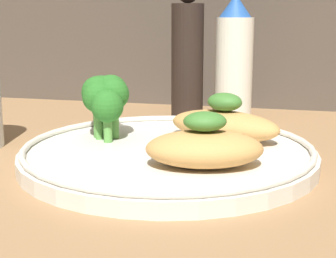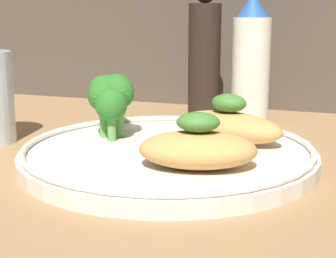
# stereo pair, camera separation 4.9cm
# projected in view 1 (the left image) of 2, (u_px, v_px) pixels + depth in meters

# --- Properties ---
(ground_plane) EXTENTS (1.80, 1.80, 0.01)m
(ground_plane) POSITION_uv_depth(u_px,v_px,m) (168.00, 168.00, 0.50)
(ground_plane) COLOR #936D47
(plate) EXTENTS (0.28, 0.28, 0.02)m
(plate) POSITION_uv_depth(u_px,v_px,m) (168.00, 153.00, 0.49)
(plate) COLOR silver
(plate) RESTS_ON ground_plane
(grilled_meat_front) EXTENTS (0.11, 0.09, 0.05)m
(grilled_meat_front) POSITION_uv_depth(u_px,v_px,m) (205.00, 146.00, 0.43)
(grilled_meat_front) COLOR tan
(grilled_meat_front) RESTS_ON plate
(grilled_meat_middle) EXTENTS (0.13, 0.08, 0.05)m
(grilled_meat_middle) POSITION_uv_depth(u_px,v_px,m) (224.00, 123.00, 0.53)
(grilled_meat_middle) COLOR tan
(grilled_meat_middle) RESTS_ON plate
(broccoli_bunch) EXTENTS (0.06, 0.07, 0.07)m
(broccoli_bunch) POSITION_uv_depth(u_px,v_px,m) (105.00, 97.00, 0.53)
(broccoli_bunch) COLOR #569942
(broccoli_bunch) RESTS_ON plate
(sauce_bottle) EXTENTS (0.05, 0.05, 0.17)m
(sauce_bottle) POSITION_uv_depth(u_px,v_px,m) (234.00, 61.00, 0.68)
(sauce_bottle) COLOR silver
(sauce_bottle) RESTS_ON ground_plane
(pepper_grinder) EXTENTS (0.04, 0.04, 0.18)m
(pepper_grinder) POSITION_uv_depth(u_px,v_px,m) (187.00, 57.00, 0.69)
(pepper_grinder) COLOR black
(pepper_grinder) RESTS_ON ground_plane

